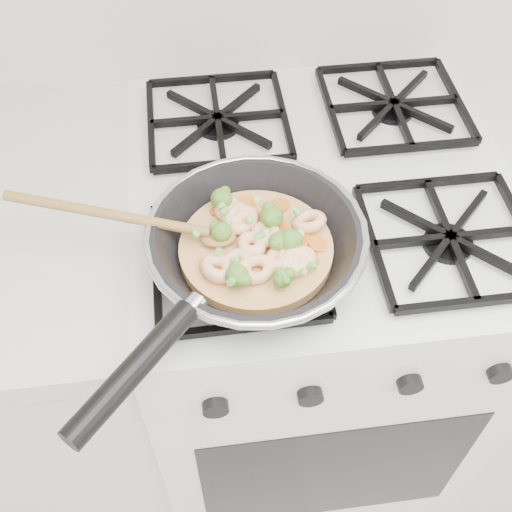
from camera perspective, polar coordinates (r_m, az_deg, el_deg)
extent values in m
cube|color=white|center=(1.35, 4.45, -7.07)|extent=(0.60, 0.60, 0.90)
cube|color=black|center=(1.23, 7.07, -18.98)|extent=(0.48, 0.00, 0.40)
cube|color=black|center=(0.99, 6.08, 7.12)|extent=(0.56, 0.56, 0.02)
torus|color=#B8B8BF|center=(0.82, 0.00, 2.03)|extent=(0.29, 0.29, 0.01)
cylinder|color=black|center=(0.72, -10.98, -10.06)|extent=(0.15, 0.17, 0.03)
cylinder|color=tan|center=(0.85, 0.00, 0.59)|extent=(0.20, 0.20, 0.02)
ellipsoid|color=olive|center=(0.84, -3.40, 1.72)|extent=(0.05, 0.05, 0.01)
cylinder|color=olive|center=(0.85, -13.15, 3.69)|extent=(0.26, 0.08, 0.05)
torus|color=#FFCC96|center=(0.83, -0.38, 1.03)|extent=(0.06, 0.06, 0.02)
torus|color=#FFCC96|center=(0.87, -2.53, 4.22)|extent=(0.05, 0.05, 0.02)
torus|color=#FFCC96|center=(0.81, -1.72, -0.70)|extent=(0.06, 0.06, 0.03)
torus|color=#FFCC96|center=(0.81, 3.23, -0.44)|extent=(0.05, 0.05, 0.02)
torus|color=#FFCC96|center=(0.86, 4.78, 3.09)|extent=(0.05, 0.05, 0.02)
torus|color=#FFCC96|center=(0.84, 0.85, 1.98)|extent=(0.06, 0.06, 0.02)
torus|color=#FFCC96|center=(0.81, 2.32, -0.18)|extent=(0.07, 0.07, 0.03)
torus|color=#FFCC96|center=(0.86, -1.94, 3.71)|extent=(0.06, 0.06, 0.03)
torus|color=#FFCC96|center=(0.86, -1.13, 3.29)|extent=(0.07, 0.07, 0.02)
torus|color=#FFCC96|center=(0.80, 0.09, -1.19)|extent=(0.07, 0.07, 0.02)
torus|color=#FFCC96|center=(0.80, -3.46, -1.09)|extent=(0.07, 0.07, 0.03)
torus|color=#FFCC96|center=(0.85, -1.35, 3.04)|extent=(0.06, 0.06, 0.02)
torus|color=#FFCC96|center=(0.81, 4.09, -0.36)|extent=(0.06, 0.06, 0.03)
torus|color=#FFCC96|center=(0.81, 3.75, -0.40)|extent=(0.05, 0.05, 0.03)
ellipsoid|color=#5C902F|center=(0.83, -3.15, 2.15)|extent=(0.04, 0.04, 0.03)
ellipsoid|color=#5C902F|center=(0.82, 1.97, 1.27)|extent=(0.03, 0.03, 0.03)
ellipsoid|color=#5C902F|center=(0.84, 1.43, 3.50)|extent=(0.04, 0.04, 0.03)
ellipsoid|color=#5C902F|center=(0.82, 3.08, 1.41)|extent=(0.04, 0.04, 0.03)
ellipsoid|color=#5C902F|center=(0.87, -3.10, 5.11)|extent=(0.04, 0.04, 0.03)
ellipsoid|color=#5C902F|center=(0.78, 2.36, -2.01)|extent=(0.03, 0.03, 0.02)
ellipsoid|color=#5C902F|center=(0.78, -1.70, -1.77)|extent=(0.04, 0.04, 0.03)
cylinder|color=orange|center=(0.84, 4.08, 1.38)|extent=(0.03, 0.03, 0.01)
cylinder|color=orange|center=(0.89, 2.16, 4.58)|extent=(0.04, 0.04, 0.01)
cylinder|color=orange|center=(0.82, 1.96, -0.89)|extent=(0.04, 0.04, 0.01)
cylinder|color=orange|center=(0.83, -0.88, 0.49)|extent=(0.03, 0.03, 0.01)
cylinder|color=orange|center=(0.85, 2.01, 2.29)|extent=(0.03, 0.03, 0.01)
cylinder|color=orange|center=(0.88, -3.38, 4.01)|extent=(0.03, 0.03, 0.01)
cylinder|color=orange|center=(0.88, -1.59, 3.96)|extent=(0.03, 0.03, 0.01)
cylinder|color=orange|center=(0.85, 2.24, 2.31)|extent=(0.04, 0.04, 0.01)
cylinder|color=orange|center=(0.82, 4.70, -0.38)|extent=(0.03, 0.03, 0.01)
cylinder|color=orange|center=(0.84, 5.55, 1.07)|extent=(0.03, 0.03, 0.01)
cylinder|color=orange|center=(0.87, 1.19, 3.61)|extent=(0.04, 0.04, 0.01)
cylinder|color=orange|center=(0.82, -4.13, -0.83)|extent=(0.03, 0.03, 0.01)
cylinder|color=orange|center=(0.84, 1.54, 1.60)|extent=(0.03, 0.03, 0.01)
cylinder|color=orange|center=(0.89, -0.86, 4.82)|extent=(0.03, 0.03, 0.01)
cylinder|color=#B1CC90|center=(0.83, -2.49, 3.14)|extent=(0.01, 0.01, 0.01)
cylinder|color=#B1CC90|center=(0.83, 3.85, 1.94)|extent=(0.01, 0.01, 0.01)
cylinder|color=#B1CC90|center=(0.83, 0.87, 2.18)|extent=(0.01, 0.01, 0.01)
cylinder|color=#6CC04D|center=(0.82, 0.36, 1.82)|extent=(0.01, 0.01, 0.01)
cylinder|color=#6CC04D|center=(0.85, -2.75, 4.07)|extent=(0.01, 0.01, 0.01)
cylinder|color=#6CC04D|center=(0.80, 5.07, -0.86)|extent=(0.01, 0.01, 0.01)
cylinder|color=#B1CC90|center=(0.87, 0.19, 5.15)|extent=(0.01, 0.01, 0.01)
cylinder|color=#6CC04D|center=(0.79, 4.22, -1.48)|extent=(0.01, 0.01, 0.01)
cylinder|color=#6CC04D|center=(0.77, -2.15, -2.26)|extent=(0.01, 0.01, 0.01)
cylinder|color=#B1CC90|center=(0.78, -1.07, -1.87)|extent=(0.01, 0.01, 0.01)
cylinder|color=#6CC04D|center=(0.80, -1.83, -0.43)|extent=(0.01, 0.01, 0.01)
cylinder|color=#6CC04D|center=(0.82, -5.37, 1.96)|extent=(0.01, 0.01, 0.01)
cylinder|color=#6CC04D|center=(0.80, -3.36, 0.41)|extent=(0.01, 0.01, 0.01)
cylinder|color=#6CC04D|center=(0.84, -0.57, 3.22)|extent=(0.01, 0.01, 0.01)
cylinder|color=#6CC04D|center=(0.85, 3.70, 3.98)|extent=(0.01, 0.01, 0.01)
cylinder|color=#6CC04D|center=(0.85, 1.43, 3.70)|extent=(0.01, 0.01, 0.01)
cylinder|color=#6CC04D|center=(0.85, -3.11, 4.46)|extent=(0.01, 0.01, 0.01)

